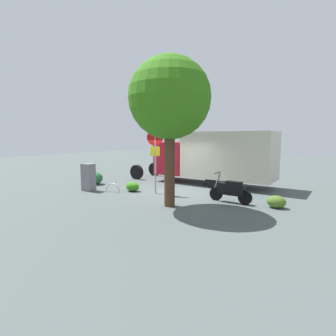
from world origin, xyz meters
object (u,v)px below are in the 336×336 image
object	(u,v)px
motorcycle	(231,190)
box_truck_near	(213,156)
street_tree	(170,99)
stop_sign	(155,151)
utility_cabinet	(88,177)
bike_rack_hoop	(113,192)

from	to	relation	value
motorcycle	box_truck_near	bearing A→B (deg)	-53.22
box_truck_near	motorcycle	distance (m)	4.31
street_tree	stop_sign	bearing A→B (deg)	-42.31
box_truck_near	utility_cabinet	xyz separation A→B (m)	(4.60, 4.83, -0.96)
box_truck_near	motorcycle	world-z (taller)	box_truck_near
utility_cabinet	bike_rack_hoop	distance (m)	1.47
motorcycle	utility_cabinet	xyz separation A→B (m)	(6.84, 1.33, 0.15)
box_truck_near	stop_sign	bearing A→B (deg)	72.36
box_truck_near	motorcycle	size ratio (longest dim) A/B	4.77
motorcycle	stop_sign	xyz separation A→B (m)	(3.61, 0.17, 1.49)
street_tree	bike_rack_hoop	world-z (taller)	street_tree
street_tree	utility_cabinet	bearing A→B (deg)	-4.99
utility_cabinet	box_truck_near	bearing A→B (deg)	-133.55
motorcycle	street_tree	size ratio (longest dim) A/B	0.32
street_tree	utility_cabinet	size ratio (longest dim) A/B	4.20
street_tree	utility_cabinet	xyz separation A→B (m)	(4.99, -0.44, -3.39)
stop_sign	utility_cabinet	size ratio (longest dim) A/B	2.24
stop_sign	street_tree	distance (m)	3.14
stop_sign	street_tree	world-z (taller)	street_tree
motorcycle	street_tree	bearing A→B (deg)	47.73
box_truck_near	bike_rack_hoop	bearing A→B (deg)	55.71
bike_rack_hoop	street_tree	bearing A→B (deg)	167.63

